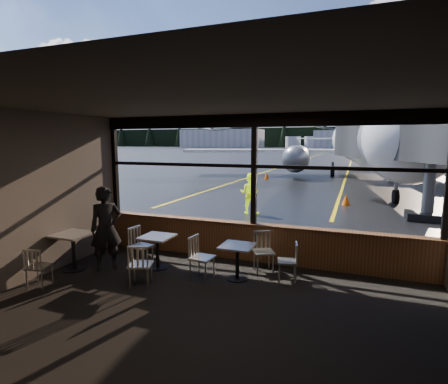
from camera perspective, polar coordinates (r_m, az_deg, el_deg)
The scene contains 31 objects.
ground_plane at distance 127.94m, azimuth 19.85°, elevation 6.34°, with size 520.00×520.00×0.00m, color black.
carpet_floor at distance 6.08m, azimuth -3.57°, elevation -19.79°, with size 8.00×6.00×0.01m, color black.
ceiling at distance 5.41m, azimuth -3.91°, elevation 14.95°, with size 8.00×6.00×0.04m, color #38332D.
wall_left at distance 8.00m, azimuth -30.82°, elevation -0.98°, with size 0.04×6.00×3.50m, color #504640.
wall_back at distance 3.13m, azimuth -27.82°, elevation -13.53°, with size 8.00×0.04×3.50m, color #504640.
window_sill at distance 8.54m, azimuth 4.79°, elevation -8.26°, with size 8.00×0.28×0.90m, color #543019.
window_header at distance 8.21m, azimuth 5.03°, elevation 11.54°, with size 8.00×0.18×0.30m, color black.
mullion_left at distance 10.04m, azimuth -17.35°, elevation 4.01°, with size 0.12×0.12×2.60m, color black.
mullion_centre at distance 8.23m, azimuth 4.93°, elevation 3.52°, with size 0.12×0.12×2.60m, color black.
window_transom at distance 8.22m, azimuth 4.94°, elevation 4.21°, with size 8.00×0.10×0.08m, color black.
airliner at distance 30.42m, azimuth 22.28°, elevation 12.65°, with size 30.42×36.50×11.15m, color white, non-canonical shape.
jet_bridge at distance 13.47m, azimuth 26.63°, elevation 4.58°, with size 8.35×10.21×4.45m, color #2E2E31, non-canonical shape.
cafe_table_near at distance 7.44m, azimuth 2.20°, elevation -11.39°, with size 0.67×0.67×0.74m, color gray, non-canonical shape.
cafe_table_mid at distance 8.19m, azimuth -10.81°, elevation -9.62°, with size 0.69×0.69×0.76m, color #A9A49B, non-canonical shape.
cafe_table_left at distance 8.63m, azimuth -23.32°, elevation -8.94°, with size 0.77×0.77×0.84m, color #A8A29B, non-canonical shape.
chair_near_e at distance 7.46m, azimuth 10.30°, elevation -11.14°, with size 0.45×0.45×0.82m, color #AEA99D, non-canonical shape.
chair_near_w at distance 7.39m, azimuth -3.60°, elevation -10.74°, with size 0.51×0.51×0.94m, color beige, non-canonical shape.
chair_near_n at distance 7.87m, azimuth 6.49°, elevation -9.76°, with size 0.49×0.49×0.89m, color #BAB4A8, non-canonical shape.
chair_mid_s at distance 7.24m, azimuth -13.47°, elevation -11.51°, with size 0.49×0.49×0.90m, color #B0AB9F, non-canonical shape.
chair_mid_w at distance 8.39m, azimuth -13.37°, elevation -8.69°, with size 0.50×0.50×0.92m, color beige, non-canonical shape.
chair_left_s at distance 7.91m, azimuth -27.95°, elevation -10.77°, with size 0.46×0.46×0.85m, color #ACA79C, non-canonical shape.
passenger at distance 8.26m, azimuth -18.69°, elevation -5.69°, with size 0.69×0.45×1.89m, color black.
ground_crew at distance 14.04m, azimuth 4.23°, elevation -0.25°, with size 0.80×0.62×1.64m, color #BFF219.
cone_nose at distance 16.96m, azimuth 19.30°, elevation -1.15°, with size 0.38×0.38×0.52m, color #E45907.
cone_wing at distance 27.54m, azimuth 6.98°, elevation 2.67°, with size 0.40×0.40×0.55m, color #FC5D07.
hangar_left at distance 201.31m, azimuth -0.30°, elevation 8.85°, with size 45.00×18.00×11.00m, color silver, non-canonical shape.
hangar_mid at distance 192.91m, azimuth 20.28°, elevation 8.24°, with size 38.00×15.00×10.00m, color silver, non-canonical shape.
fuel_tank_a at distance 192.61m, azimuth 11.21°, elevation 7.99°, with size 8.00×8.00×6.00m, color silver.
fuel_tank_b at distance 191.19m, azimuth 14.19°, elevation 7.90°, with size 8.00×8.00×6.00m, color silver.
fuel_tank_c at distance 190.28m, azimuth 17.21°, elevation 7.78°, with size 8.00×8.00×6.00m, color silver.
treeline at distance 217.92m, azimuth 20.37°, elevation 8.43°, with size 360.00×3.00×12.00m, color black.
Camera 1 is at (2.23, -7.89, 2.85)m, focal length 28.00 mm.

